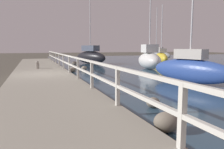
% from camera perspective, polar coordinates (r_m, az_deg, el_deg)
% --- Properties ---
extents(ground_plane, '(120.00, 120.00, 0.00)m').
position_cam_1_polar(ground_plane, '(13.61, -17.78, -0.98)').
color(ground_plane, '#4C473D').
extents(dock_walkway, '(3.45, 36.00, 0.27)m').
position_cam_1_polar(dock_walkway, '(13.59, -17.80, -0.41)').
color(dock_walkway, gray).
rests_on(dock_walkway, ground).
extents(railing, '(0.10, 32.50, 1.07)m').
position_cam_1_polar(railing, '(13.66, -11.10, 3.47)').
color(railing, silver).
rests_on(railing, dock_walkway).
extents(boulder_far_strip, '(0.45, 0.40, 0.34)m').
position_cam_1_polar(boulder_far_strip, '(17.75, -7.27, 1.68)').
color(boulder_far_strip, gray).
rests_on(boulder_far_strip, ground).
extents(boulder_water_edge, '(0.42, 0.38, 0.32)m').
position_cam_1_polar(boulder_water_edge, '(6.87, 10.69, -7.21)').
color(boulder_water_edge, slate).
rests_on(boulder_water_edge, ground).
extents(boulder_mid_strip, '(0.59, 0.53, 0.44)m').
position_cam_1_polar(boulder_mid_strip, '(5.03, 14.12, -11.92)').
color(boulder_mid_strip, slate).
rests_on(boulder_mid_strip, ground).
extents(boulder_upstream, '(0.67, 0.60, 0.50)m').
position_cam_1_polar(boulder_upstream, '(21.19, -9.68, 2.74)').
color(boulder_upstream, '#666056').
rests_on(boulder_upstream, ground).
extents(boulder_downstream, '(0.49, 0.44, 0.37)m').
position_cam_1_polar(boulder_downstream, '(16.55, -10.17, 1.28)').
color(boulder_downstream, gray).
rests_on(boulder_downstream, ground).
extents(mooring_bollard, '(0.25, 0.25, 0.57)m').
position_cam_1_polar(mooring_bollard, '(16.97, -18.92, 2.41)').
color(mooring_bollard, gray).
rests_on(mooring_bollard, dock_walkway).
extents(sailboat_white, '(2.09, 3.75, 7.42)m').
position_cam_1_polar(sailboat_white, '(18.87, 9.73, 4.00)').
color(sailboat_white, white).
rests_on(sailboat_white, water_surface).
extents(sailboat_yellow, '(2.24, 3.97, 6.36)m').
position_cam_1_polar(sailboat_yellow, '(24.69, 12.70, 4.43)').
color(sailboat_yellow, gold).
rests_on(sailboat_yellow, water_surface).
extents(sailboat_gray, '(2.23, 5.40, 7.32)m').
position_cam_1_polar(sailboat_gray, '(31.92, 11.42, 5.11)').
color(sailboat_gray, gray).
rests_on(sailboat_gray, water_surface).
extents(sailboat_black, '(3.03, 4.90, 7.06)m').
position_cam_1_polar(sailboat_black, '(24.22, -5.64, 4.77)').
color(sailboat_black, black).
rests_on(sailboat_black, water_surface).
extents(sailboat_blue, '(2.11, 4.76, 5.30)m').
position_cam_1_polar(sailboat_blue, '(11.96, 19.66, 1.33)').
color(sailboat_blue, '#2D4C9E').
rests_on(sailboat_blue, water_surface).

